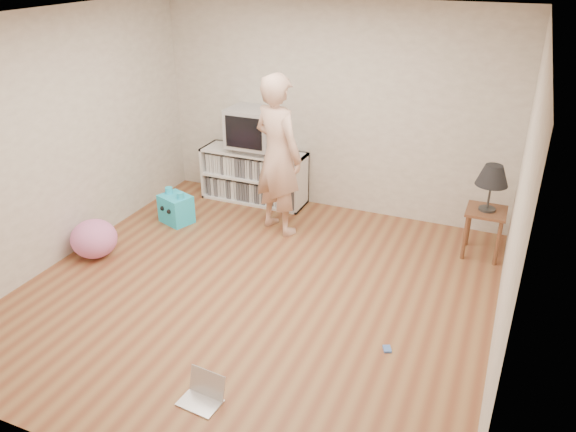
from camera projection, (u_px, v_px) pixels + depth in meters
The scene contains 13 objects.
ground at pixel (256, 291), 5.62m from camera, with size 4.50×4.50×0.00m, color brown.
walls at pixel (252, 170), 5.06m from camera, with size 4.52×4.52×2.60m.
ceiling at pixel (247, 18), 4.49m from camera, with size 4.50×4.50×0.01m, color white.
media_unit at pixel (255, 175), 7.51m from camera, with size 1.40×0.45×0.70m.
dvd_deck at pixel (253, 148), 7.32m from camera, with size 0.45×0.35×0.07m, color gray.
crt_tv at pixel (253, 127), 7.20m from camera, with size 0.60×0.53×0.50m.
side_table at pixel (485, 221), 6.11m from camera, with size 0.42×0.42×0.55m.
table_lamp at pixel (493, 176), 5.88m from camera, with size 0.34×0.34×0.52m.
person at pixel (278, 155), 6.45m from camera, with size 0.69×0.45×1.90m, color #D8AB94.
laptop at pixel (204, 393), 4.26m from camera, with size 0.33×0.28×0.21m.
playing_cards at pixel (387, 349), 4.80m from camera, with size 0.07×0.09×0.02m, color #4971C5.
plush_blue at pixel (176, 208), 6.95m from camera, with size 0.45×0.41×0.43m.
plush_pink at pixel (94, 239), 6.18m from camera, with size 0.50×0.50×0.43m, color pink.
Camera 1 is at (2.14, -4.23, 3.13)m, focal length 35.00 mm.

